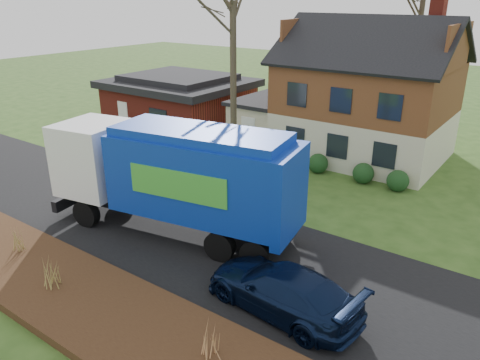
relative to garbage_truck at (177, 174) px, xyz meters
The scene contains 11 objects.
ground 2.61m from the garbage_truck, ahead, with size 120.00×120.00×0.00m, color #2B4A18.
road 2.60m from the garbage_truck, ahead, with size 80.00×7.00×0.02m, color black.
mulch_verge 5.87m from the garbage_truck, 87.90° to the right, with size 80.00×3.50×0.30m, color #321B10.
main_house 14.05m from the garbage_truck, 83.08° to the left, with size 12.95×8.95×9.26m.
ranch_house 17.55m from the garbage_truck, 132.31° to the left, with size 9.80×8.20×3.70m.
garbage_truck is the anchor object (origin of this frame).
silver_sedan 6.23m from the garbage_truck, 138.94° to the left, with size 1.64×4.69×1.55m, color #A5A8AD.
navy_wagon 6.60m from the garbage_truck, 17.70° to the right, with size 2.09×5.14×1.49m, color black.
grass_clump_west 6.33m from the garbage_truck, 125.55° to the right, with size 0.36×0.30×0.96m.
grass_clump_mid 5.80m from the garbage_truck, 94.07° to the right, with size 0.37×0.31×1.04m.
grass_clump_east 7.83m from the garbage_truck, 40.68° to the right, with size 0.38×0.31×0.94m.
Camera 1 is at (11.81, -12.42, 9.13)m, focal length 35.00 mm.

